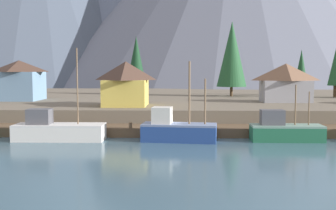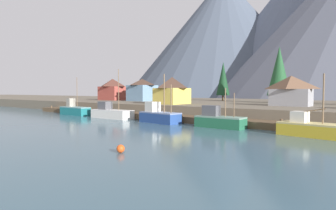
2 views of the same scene
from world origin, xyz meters
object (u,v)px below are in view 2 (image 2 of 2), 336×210
fishing_boat_green (219,120)px  fishing_boat_yellow (310,128)px  house_blue (142,90)px  channel_buoy (121,149)px  house_yellow (172,90)px  house_red (113,89)px  conifer_near_right (223,79)px  house_grey (291,90)px  fishing_boat_teal (75,110)px  conifer_mid_right (279,71)px  fishing_boat_white (111,113)px  fishing_boat_blue (159,116)px

fishing_boat_green → fishing_boat_yellow: 12.21m
house_blue → channel_buoy: 55.82m
fishing_boat_green → house_blue: (-35.14, 21.34, 4.55)m
house_yellow → house_red: 31.26m
fishing_boat_green → conifer_near_right: size_ratio=0.65×
house_grey → house_yellow: house_yellow is taller
house_yellow → fishing_boat_yellow: bearing=-22.8°
fishing_boat_teal → fishing_boat_yellow: fishing_boat_teal is taller
house_yellow → house_red: (-29.83, 9.36, 0.35)m
house_yellow → conifer_mid_right: size_ratio=0.52×
house_red → house_blue: (12.24, 0.06, -0.18)m
fishing_boat_white → channel_buoy: size_ratio=13.32×
fishing_boat_teal → house_blue: (0.20, 21.36, 4.53)m
fishing_boat_green → house_yellow: bearing=146.5°
fishing_boat_teal → house_yellow: 21.86m
fishing_boat_yellow → house_grey: size_ratio=1.04×
house_red → conifer_mid_right: bearing=12.8°
house_grey → conifer_near_right: bearing=141.5°
fishing_boat_green → fishing_boat_yellow: size_ratio=0.96×
fishing_boat_teal → house_red: size_ratio=1.05×
conifer_near_right → conifer_mid_right: (17.36, -5.82, 1.11)m
house_grey → channel_buoy: (-3.13, -39.11, -5.00)m
fishing_boat_green → house_red: bearing=156.5°
conifer_near_right → conifer_mid_right: size_ratio=0.84×
fishing_boat_white → fishing_boat_blue: (12.16, -0.22, 0.13)m
fishing_boat_white → conifer_mid_right: bearing=55.6°
fishing_boat_yellow → house_red: (-59.58, 21.88, 4.84)m
house_grey → house_blue: house_blue is taller
house_red → house_blue: house_red is taller
house_grey → conifer_mid_right: 15.05m
fishing_boat_teal → house_red: 24.92m
fishing_boat_blue → fishing_boat_yellow: 23.05m
house_blue → fishing_boat_teal: bearing=-90.5°
fishing_boat_blue → house_blue: (-24.29, 21.79, 4.44)m
fishing_boat_white → house_yellow: size_ratio=1.36×
fishing_boat_yellow → house_yellow: 32.59m
fishing_boat_white → fishing_boat_teal: bearing=178.6°
channel_buoy → fishing_boat_yellow: bearing=61.8°
channel_buoy → conifer_mid_right: bearing=93.4°
house_yellow → fishing_boat_blue: bearing=-61.6°
fishing_boat_teal → conifer_mid_right: 47.22m
house_yellow → conifer_near_right: (-1.29, 25.60, 3.34)m
conifer_mid_right → channel_buoy: conifer_mid_right is taller
fishing_boat_yellow → conifer_mid_right: conifer_mid_right is taller
house_blue → channel_buoy: bearing=-48.6°
fishing_boat_teal → fishing_boat_yellow: 47.54m
house_blue → conifer_near_right: size_ratio=0.61×
fishing_boat_green → house_yellow: house_yellow is taller
fishing_boat_yellow → house_yellow: size_ratio=1.09×
channel_buoy → fishing_boat_teal: bearing=151.2°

